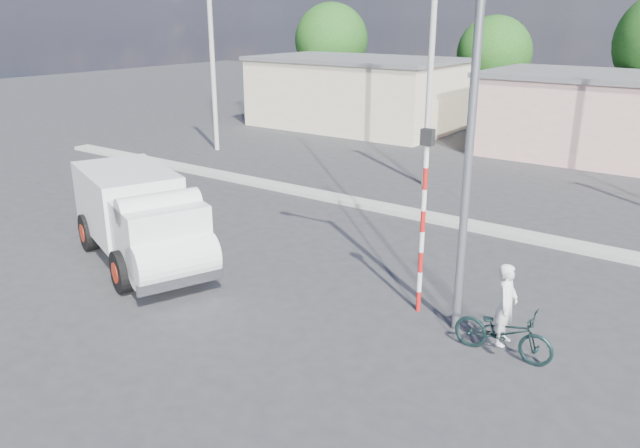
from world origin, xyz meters
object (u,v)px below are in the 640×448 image
Objects in this scene: bicycle at (503,332)px; truck at (141,217)px; cyclist at (505,318)px; streetlight at (465,106)px; traffic_pole at (424,207)px.

truck is at bearing 93.95° from bicycle.
cyclist is at bearing -0.00° from bicycle.
bicycle is at bearing -20.35° from streetlight.
streetlight reaches higher than traffic_pole.
traffic_pole is at bearing 162.27° from streetlight.
truck is 3.13× the size of bicycle.
cyclist is 4.37m from streetlight.
truck is 10.08m from bicycle.
cyclist is 0.40× the size of traffic_pole.
truck is at bearing -165.89° from traffic_pole.
traffic_pole reaches higher than cyclist.
traffic_pole reaches higher than truck.
streetlight is (-1.42, 0.53, 4.10)m from cyclist.
truck is 0.72× the size of streetlight.
bicycle is at bearing 27.68° from truck.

